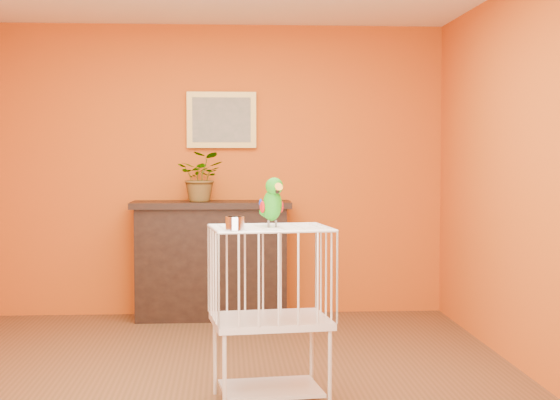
{
  "coord_description": "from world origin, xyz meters",
  "views": [
    {
      "loc": [
        0.04,
        -5.49,
        1.45
      ],
      "look_at": [
        0.35,
        -0.56,
        1.18
      ],
      "focal_mm": 55.0,
      "sensor_mm": 36.0,
      "label": 1
    }
  ],
  "objects": [
    {
      "name": "ground",
      "position": [
        0.0,
        0.0,
        0.0
      ],
      "size": [
        4.5,
        4.5,
        0.0
      ],
      "primitive_type": "plane",
      "color": "brown",
      "rests_on": "ground"
    },
    {
      "name": "room_shell",
      "position": [
        0.0,
        0.0,
        1.58
      ],
      "size": [
        4.5,
        4.5,
        4.5
      ],
      "color": "#C85012",
      "rests_on": "ground"
    },
    {
      "name": "birdcage",
      "position": [
        0.29,
        -0.57,
        0.53
      ],
      "size": [
        0.72,
        0.59,
        1.02
      ],
      "rotation": [
        0.0,
        0.0,
        0.13
      ],
      "color": "silver",
      "rests_on": "ground"
    },
    {
      "name": "feed_cup",
      "position": [
        0.09,
        -0.79,
        1.07
      ],
      "size": [
        0.1,
        0.1,
        0.07
      ],
      "primitive_type": "cylinder",
      "color": "silver",
      "rests_on": "birdcage"
    },
    {
      "name": "framed_picture",
      "position": [
        0.0,
        2.22,
        1.75
      ],
      "size": [
        0.62,
        0.04,
        0.5
      ],
      "color": "#B89341",
      "rests_on": "room_shell"
    },
    {
      "name": "potted_plant",
      "position": [
        -0.17,
        2.06,
        1.2
      ],
      "size": [
        0.46,
        0.49,
        0.34
      ],
      "primitive_type": "imported",
      "rotation": [
        0.0,
        0.0,
        -0.16
      ],
      "color": "#26722D",
      "rests_on": "console_cabinet"
    },
    {
      "name": "parrot",
      "position": [
        0.3,
        -0.55,
        1.17
      ],
      "size": [
        0.16,
        0.26,
        0.29
      ],
      "rotation": [
        0.0,
        0.0,
        0.32
      ],
      "color": "#59544C",
      "rests_on": "birdcage"
    },
    {
      "name": "console_cabinet",
      "position": [
        -0.09,
        2.01,
        0.52
      ],
      "size": [
        1.39,
        0.5,
        1.03
      ],
      "color": "black",
      "rests_on": "ground"
    }
  ]
}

